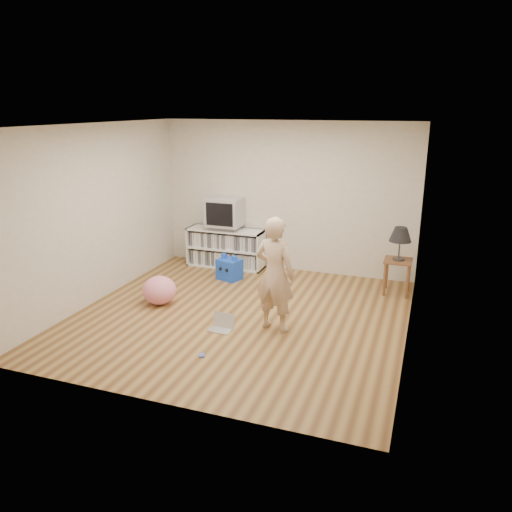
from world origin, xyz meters
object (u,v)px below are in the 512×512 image
at_px(side_table, 398,268).
at_px(plush_pink, 159,290).
at_px(crt_tv, 225,212).
at_px(dvd_deck, 226,227).
at_px(person, 275,274).
at_px(media_unit, 226,248).
at_px(laptop, 222,325).
at_px(plush_blue, 229,269).
at_px(table_lamp, 400,235).

relative_size(side_table, plush_pink, 1.11).
distance_m(crt_tv, plush_pink, 2.16).
bearing_deg(dvd_deck, person, -53.94).
relative_size(crt_tv, side_table, 1.09).
bearing_deg(media_unit, dvd_deck, -90.00).
height_order(crt_tv, plush_pink, crt_tv).
bearing_deg(plush_pink, dvd_deck, 83.39).
distance_m(laptop, plush_blue, 1.97).
bearing_deg(person, plush_blue, -38.56).
xyz_separation_m(media_unit, table_lamp, (3.05, -0.39, 0.59)).
bearing_deg(crt_tv, side_table, -6.86).
relative_size(laptop, plush_blue, 0.71).
height_order(table_lamp, plush_pink, table_lamp).
height_order(media_unit, laptop, media_unit).
distance_m(table_lamp, laptop, 3.09).
height_order(plush_blue, plush_pink, plush_blue).
bearing_deg(side_table, laptop, -134.04).
distance_m(plush_blue, plush_pink, 1.46).
distance_m(media_unit, plush_blue, 0.75).
relative_size(table_lamp, laptop, 1.65).
relative_size(dvd_deck, side_table, 0.82).
relative_size(media_unit, table_lamp, 2.72).
xyz_separation_m(side_table, plush_pink, (-3.28, -1.62, -0.20)).
distance_m(table_lamp, plush_pink, 3.73).
relative_size(crt_tv, person, 0.39).
bearing_deg(laptop, plush_blue, 113.65).
height_order(crt_tv, side_table, crt_tv).
relative_size(table_lamp, person, 0.34).
distance_m(side_table, laptop, 2.98).
xyz_separation_m(person, laptop, (-0.65, -0.24, -0.70)).
distance_m(crt_tv, plush_blue, 1.10).
bearing_deg(plush_blue, laptop, -53.07).
relative_size(media_unit, plush_blue, 3.18).
height_order(laptop, plush_blue, plush_blue).
distance_m(dvd_deck, laptop, 2.77).
bearing_deg(dvd_deck, laptop, -68.32).
bearing_deg(media_unit, laptop, -68.45).
xyz_separation_m(media_unit, side_table, (3.05, -0.39, 0.07)).
bearing_deg(side_table, plush_blue, -174.30).
bearing_deg(crt_tv, table_lamp, -6.86).
bearing_deg(crt_tv, plush_blue, -62.68).
xyz_separation_m(table_lamp, laptop, (-2.06, -2.13, -0.89)).
distance_m(media_unit, plush_pink, 2.02).
distance_m(person, laptop, 0.99).
relative_size(media_unit, laptop, 4.47).
bearing_deg(side_table, person, -126.72).
relative_size(media_unit, plush_pink, 2.82).
xyz_separation_m(crt_tv, plush_blue, (0.33, -0.64, -0.84)).
bearing_deg(laptop, person, 24.32).
relative_size(dvd_deck, crt_tv, 0.75).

